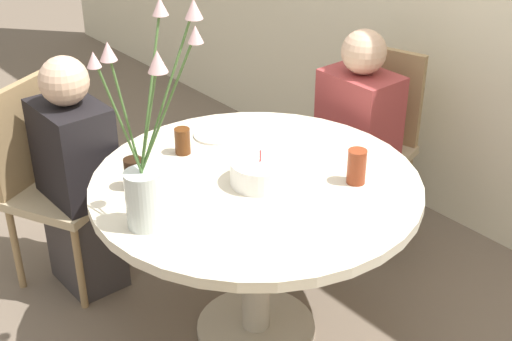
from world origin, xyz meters
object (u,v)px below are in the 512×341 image
at_px(person_guest, 78,184).
at_px(person_boy, 357,148).
at_px(chair_far_back, 48,174).
at_px(drink_glass_2, 357,167).
at_px(flower_vase, 146,162).
at_px(chair_right_flank, 372,133).
at_px(drink_glass_0, 182,141).
at_px(drink_glass_1, 134,174).
at_px(birthday_cake, 260,172).
at_px(side_plate, 216,135).

bearing_deg(person_guest, person_boy, 65.82).
xyz_separation_m(chair_far_back, drink_glass_2, (1.14, 0.70, 0.27)).
bearing_deg(person_boy, flower_vase, -79.53).
relative_size(chair_right_flank, drink_glass_0, 8.71).
bearing_deg(drink_glass_1, person_boy, 89.48).
bearing_deg(drink_glass_0, person_boy, 81.95).
bearing_deg(drink_glass_1, birthday_cake, 54.71).
xyz_separation_m(chair_far_back, birthday_cake, (0.92, 0.43, 0.25)).
height_order(birthday_cake, side_plate, birthday_cake).
height_order(drink_glass_0, drink_glass_1, drink_glass_1).
distance_m(flower_vase, drink_glass_0, 0.55).
distance_m(drink_glass_1, drink_glass_2, 0.80).
distance_m(chair_right_flank, birthday_cake, 1.03).
xyz_separation_m(birthday_cake, side_plate, (-0.42, 0.11, -0.04)).
bearing_deg(person_guest, drink_glass_0, 35.13).
bearing_deg(flower_vase, chair_right_flank, 101.06).
distance_m(drink_glass_0, drink_glass_1, 0.31).
bearing_deg(drink_glass_1, chair_far_back, -174.71).
relative_size(side_plate, drink_glass_2, 1.43).
relative_size(birthday_cake, flower_vase, 0.30).
bearing_deg(drink_glass_0, side_plate, 101.68).
relative_size(chair_right_flank, chair_far_back, 1.00).
height_order(flower_vase, drink_glass_2, flower_vase).
relative_size(drink_glass_1, drink_glass_2, 0.89).
bearing_deg(drink_glass_0, birthday_cake, 12.25).
relative_size(birthday_cake, person_guest, 0.21).
xyz_separation_m(drink_glass_1, person_boy, (0.01, 1.17, -0.27)).
xyz_separation_m(drink_glass_0, person_guest, (-0.40, -0.28, -0.27)).
distance_m(side_plate, person_guest, 0.63).
distance_m(flower_vase, person_guest, 0.88).
height_order(chair_right_flank, person_guest, person_guest).
height_order(birthday_cake, drink_glass_0, birthday_cake).
bearing_deg(person_guest, flower_vase, -7.10).
bearing_deg(chair_right_flank, flower_vase, -94.73).
height_order(chair_right_flank, drink_glass_2, chair_right_flank).
bearing_deg(drink_glass_1, side_plate, 107.74).
distance_m(chair_far_back, side_plate, 0.77).
distance_m(chair_right_flank, side_plate, 0.88).
bearing_deg(person_boy, chair_far_back, -118.39).
distance_m(drink_glass_0, drink_glass_2, 0.69).
xyz_separation_m(drink_glass_0, person_boy, (0.12, 0.88, -0.27)).
relative_size(side_plate, person_boy, 0.17).
bearing_deg(chair_right_flank, drink_glass_2, -68.79).
distance_m(birthday_cake, person_boy, 0.88).
xyz_separation_m(flower_vase, person_guest, (-0.75, 0.09, -0.45)).
relative_size(chair_far_back, side_plate, 4.88).
distance_m(birthday_cake, person_guest, 0.89).
bearing_deg(flower_vase, birthday_cake, 87.59).
xyz_separation_m(chair_right_flank, person_boy, (0.04, -0.15, -0.01)).
relative_size(chair_far_back, drink_glass_0, 8.71).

